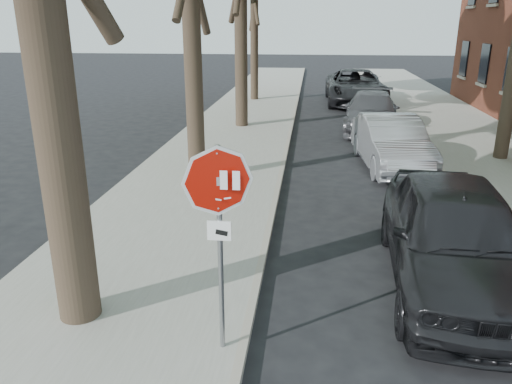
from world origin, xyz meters
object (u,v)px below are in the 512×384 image
car_a (455,235)px  car_b (391,143)px  stop_sign (219,212)px  car_d (355,87)px  car_c (372,112)px

car_a → car_b: bearing=93.6°
car_a → car_b: car_a is taller
stop_sign → car_a: stop_sign is taller
stop_sign → car_b: (3.30, 8.98, -1.22)m
stop_sign → car_d: size_ratio=0.43×
stop_sign → car_b: size_ratio=0.59×
car_b → car_d: (-0.12, 11.72, 0.12)m
car_b → car_d: size_ratio=0.72×
car_c → car_d: size_ratio=0.80×
car_b → car_a: bearing=-95.7°
car_a → car_d: car_d is taller
car_a → car_d: (-0.12, 18.49, 0.00)m
car_b → car_c: (0.00, 5.22, -0.02)m
car_a → car_c: (0.00, 11.99, -0.14)m
car_a → car_b: (0.00, 6.78, -0.12)m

